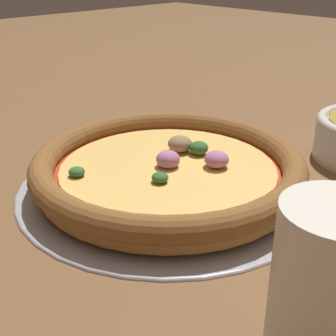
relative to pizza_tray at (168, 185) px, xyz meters
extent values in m
plane|color=brown|center=(0.00, 0.00, 0.00)|extent=(3.00, 3.00, 0.00)
cylinder|color=#9E9EA3|center=(0.00, 0.00, 0.00)|extent=(0.33, 0.33, 0.00)
torus|color=#9E9EA3|center=(0.00, 0.00, 0.00)|extent=(0.34, 0.34, 0.01)
cylinder|color=#BC7F42|center=(0.00, 0.00, 0.01)|extent=(0.28, 0.28, 0.01)
torus|color=brown|center=(0.00, 0.00, 0.03)|extent=(0.30, 0.30, 0.03)
cylinder|color=#B7381E|center=(0.00, 0.00, 0.02)|extent=(0.25, 0.25, 0.00)
cylinder|color=#E5B75B|center=(0.00, 0.00, 0.02)|extent=(0.24, 0.24, 0.00)
ellipsoid|color=#8E7051|center=(-0.02, 0.04, 0.03)|extent=(0.03, 0.03, 0.02)
ellipsoid|color=#33602D|center=(0.02, -0.03, 0.03)|extent=(0.02, 0.02, 0.01)
ellipsoid|color=#33602D|center=(-0.05, -0.09, 0.03)|extent=(0.02, 0.02, 0.01)
ellipsoid|color=#B26B93|center=(0.04, 0.04, 0.03)|extent=(0.04, 0.04, 0.02)
ellipsoid|color=#B26B93|center=(0.00, 0.00, 0.03)|extent=(0.03, 0.03, 0.02)
ellipsoid|color=#B26B93|center=(0.00, 0.00, 0.03)|extent=(0.03, 0.03, 0.01)
ellipsoid|color=#33602D|center=(0.00, 0.05, 0.03)|extent=(0.03, 0.03, 0.02)
cylinder|color=silver|center=(0.24, -0.10, 0.05)|extent=(0.07, 0.07, 0.11)
camera|label=1|loc=(0.34, -0.32, 0.24)|focal=50.00mm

